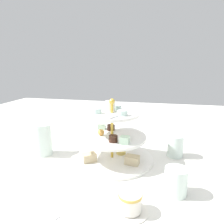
{
  "coord_description": "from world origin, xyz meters",
  "views": [
    {
      "loc": [
        -0.71,
        -0.16,
        0.36
      ],
      "look_at": [
        0.0,
        0.0,
        0.18
      ],
      "focal_mm": 33.71,
      "sensor_mm": 36.0,
      "label": 1
    }
  ],
  "objects_px": {
    "water_glass_short_left": "(176,181)",
    "teacup_with_saucer": "(130,203)",
    "water_glass_tall_right": "(43,140)",
    "water_glass_mid_back": "(175,146)",
    "tiered_serving_stand": "(112,141)",
    "butter_knife_right": "(36,204)",
    "butter_knife_left": "(112,132)"
  },
  "relations": [
    {
      "from": "water_glass_tall_right",
      "to": "butter_knife_right",
      "type": "relative_size",
      "value": 0.73
    },
    {
      "from": "tiered_serving_stand",
      "to": "teacup_with_saucer",
      "type": "distance_m",
      "value": 0.29
    },
    {
      "from": "water_glass_tall_right",
      "to": "water_glass_short_left",
      "type": "distance_m",
      "value": 0.52
    },
    {
      "from": "tiered_serving_stand",
      "to": "water_glass_tall_right",
      "type": "height_order",
      "value": "tiered_serving_stand"
    },
    {
      "from": "water_glass_tall_right",
      "to": "water_glass_short_left",
      "type": "xyz_separation_m",
      "value": [
        -0.15,
        -0.49,
        -0.02
      ]
    },
    {
      "from": "butter_knife_right",
      "to": "butter_knife_left",
      "type": "bearing_deg",
      "value": 106.52
    },
    {
      "from": "teacup_with_saucer",
      "to": "butter_knife_right",
      "type": "xyz_separation_m",
      "value": [
        -0.03,
        0.24,
        -0.02
      ]
    },
    {
      "from": "water_glass_tall_right",
      "to": "butter_knife_left",
      "type": "bearing_deg",
      "value": -31.76
    },
    {
      "from": "water_glass_tall_right",
      "to": "teacup_with_saucer",
      "type": "distance_m",
      "value": 0.46
    },
    {
      "from": "teacup_with_saucer",
      "to": "butter_knife_right",
      "type": "relative_size",
      "value": 0.53
    },
    {
      "from": "tiered_serving_stand",
      "to": "butter_knife_left",
      "type": "height_order",
      "value": "tiered_serving_stand"
    },
    {
      "from": "butter_knife_right",
      "to": "water_glass_mid_back",
      "type": "relative_size",
      "value": 2.02
    },
    {
      "from": "teacup_with_saucer",
      "to": "water_glass_tall_right",
      "type": "bearing_deg",
      "value": 56.14
    },
    {
      "from": "tiered_serving_stand",
      "to": "butter_knife_right",
      "type": "relative_size",
      "value": 1.8
    },
    {
      "from": "butter_knife_right",
      "to": "water_glass_mid_back",
      "type": "bearing_deg",
      "value": 68.5
    },
    {
      "from": "tiered_serving_stand",
      "to": "butter_knife_left",
      "type": "xyz_separation_m",
      "value": [
        0.32,
        0.07,
        -0.07
      ]
    },
    {
      "from": "water_glass_tall_right",
      "to": "butter_knife_right",
      "type": "distance_m",
      "value": 0.32
    },
    {
      "from": "water_glass_short_left",
      "to": "water_glass_mid_back",
      "type": "bearing_deg",
      "value": -3.24
    },
    {
      "from": "teacup_with_saucer",
      "to": "water_glass_mid_back",
      "type": "height_order",
      "value": "water_glass_mid_back"
    },
    {
      "from": "teacup_with_saucer",
      "to": "water_glass_mid_back",
      "type": "relative_size",
      "value": 1.07
    },
    {
      "from": "butter_knife_left",
      "to": "teacup_with_saucer",
      "type": "bearing_deg",
      "value": 87.75
    },
    {
      "from": "butter_knife_left",
      "to": "water_glass_tall_right",
      "type": "bearing_deg",
      "value": 39.23
    },
    {
      "from": "water_glass_short_left",
      "to": "teacup_with_saucer",
      "type": "relative_size",
      "value": 0.85
    },
    {
      "from": "water_glass_tall_right",
      "to": "butter_knife_left",
      "type": "relative_size",
      "value": 0.73
    },
    {
      "from": "water_glass_short_left",
      "to": "butter_knife_right",
      "type": "height_order",
      "value": "water_glass_short_left"
    },
    {
      "from": "tiered_serving_stand",
      "to": "butter_knife_left",
      "type": "relative_size",
      "value": 1.8
    },
    {
      "from": "water_glass_tall_right",
      "to": "water_glass_mid_back",
      "type": "bearing_deg",
      "value": -79.15
    },
    {
      "from": "tiered_serving_stand",
      "to": "water_glass_short_left",
      "type": "distance_m",
      "value": 0.28
    },
    {
      "from": "water_glass_short_left",
      "to": "water_glass_mid_back",
      "type": "xyz_separation_m",
      "value": [
        0.25,
        -0.01,
        0.0
      ]
    },
    {
      "from": "water_glass_short_left",
      "to": "butter_knife_left",
      "type": "xyz_separation_m",
      "value": [
        0.49,
        0.29,
        -0.04
      ]
    },
    {
      "from": "water_glass_short_left",
      "to": "teacup_with_saucer",
      "type": "xyz_separation_m",
      "value": [
        -0.1,
        0.11,
        -0.01
      ]
    },
    {
      "from": "butter_knife_left",
      "to": "butter_knife_right",
      "type": "height_order",
      "value": "same"
    }
  ]
}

